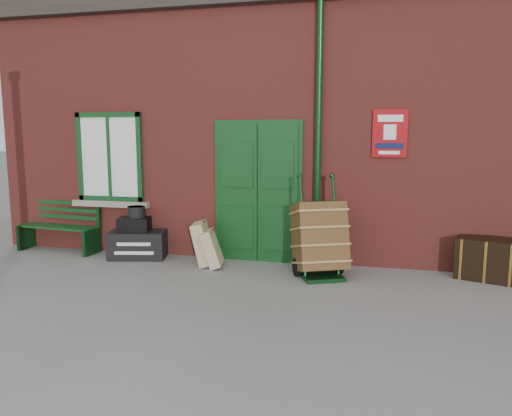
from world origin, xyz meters
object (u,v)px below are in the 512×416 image
(bench, at_px, (61,225))
(houdini_trunk, at_px, (138,245))
(porter_trolley, at_px, (320,238))
(dark_trunk, at_px, (488,259))

(bench, xyz_separation_m, houdini_trunk, (1.56, -0.17, -0.23))
(porter_trolley, height_order, dark_trunk, porter_trolley)
(bench, distance_m, houdini_trunk, 1.59)
(houdini_trunk, height_order, porter_trolley, porter_trolley)
(bench, relative_size, houdini_trunk, 1.64)
(houdini_trunk, xyz_separation_m, porter_trolley, (3.04, -0.33, 0.33))
(porter_trolley, xyz_separation_m, dark_trunk, (2.35, 0.43, -0.26))
(dark_trunk, bearing_deg, bench, -161.40)
(houdini_trunk, relative_size, porter_trolley, 0.63)
(houdini_trunk, bearing_deg, porter_trolley, -19.20)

